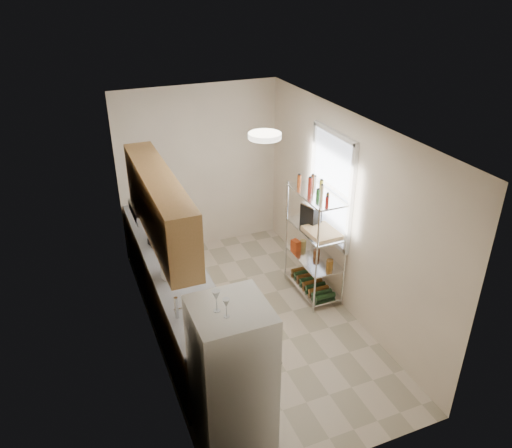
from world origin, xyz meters
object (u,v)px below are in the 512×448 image
at_px(refrigerator, 232,380).
at_px(rice_cooker, 172,267).
at_px(frying_pan_large, 157,240).
at_px(espresso_machine, 311,213).
at_px(cutting_board, 322,232).

bearing_deg(refrigerator, rice_cooker, 93.75).
height_order(frying_pan_large, espresso_machine, espresso_machine).
bearing_deg(espresso_machine, cutting_board, -105.40).
xyz_separation_m(cutting_board, espresso_machine, (-0.01, 0.30, 0.13)).
relative_size(rice_cooker, cutting_board, 0.57).
bearing_deg(cutting_board, rice_cooker, -177.92).
distance_m(refrigerator, rice_cooker, 1.72).
relative_size(refrigerator, frying_pan_large, 6.33).
bearing_deg(espresso_machine, frying_pan_large, 148.87).
bearing_deg(frying_pan_large, espresso_machine, -37.44).
distance_m(refrigerator, frying_pan_large, 2.55).
bearing_deg(refrigerator, frying_pan_large, 92.43).
relative_size(rice_cooker, espresso_machine, 0.95).
xyz_separation_m(frying_pan_large, cutting_board, (2.00, -0.77, 0.11)).
distance_m(refrigerator, espresso_machine, 2.82).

